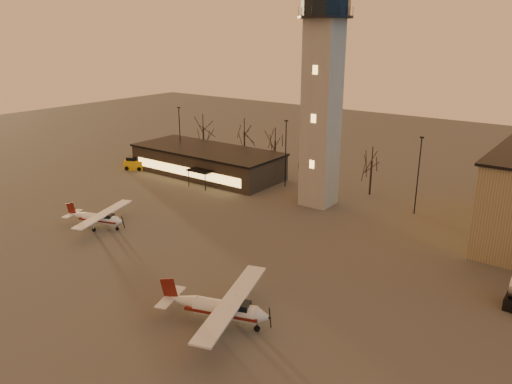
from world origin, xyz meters
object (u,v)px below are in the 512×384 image
Objects in this scene: control_tower at (323,82)px; service_cart at (135,165)px; cessna_rear at (102,221)px; cessna_front at (228,313)px; terminal at (207,162)px.

service_cart is (-34.06, -3.03, -15.51)m from control_tower.
cessna_rear is (-16.27, -23.21, -15.35)m from control_tower.
cessna_front is 50.98m from service_cart.
control_tower reaches higher than cessna_rear.
cessna_front is (9.04, -30.26, -15.14)m from control_tower.
cessna_front reaches higher than service_cart.
control_tower is 1.28× the size of terminal.
service_cart is (-43.10, 27.23, -0.36)m from cessna_front.
cessna_front is 26.28m from cessna_rear.
terminal is 2.49× the size of cessna_rear.
cessna_rear is at bearing -73.20° from service_cart.
cessna_front is 1.21× the size of cessna_rear.
cessna_front reaches higher than cessna_rear.
terminal is at bearing 174.85° from control_tower.
control_tower is 37.55m from service_cart.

